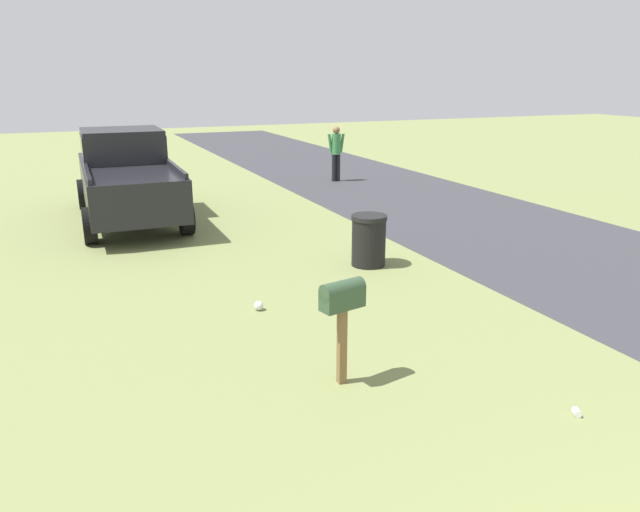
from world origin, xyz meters
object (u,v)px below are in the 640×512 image
(mailbox, at_px, (342,302))
(pedestrian, at_px, (336,150))
(pickup_truck, at_px, (127,173))
(trash_bin, at_px, (369,240))

(mailbox, relative_size, pedestrian, 0.70)
(pickup_truck, relative_size, pedestrian, 3.16)
(pickup_truck, xyz_separation_m, trash_bin, (-5.55, -3.56, -0.64))
(mailbox, height_order, pickup_truck, pickup_truck)
(mailbox, bearing_deg, trash_bin, -43.81)
(mailbox, bearing_deg, pickup_truck, -4.72)
(mailbox, height_order, pedestrian, pedestrian)
(trash_bin, bearing_deg, pickup_truck, 32.71)
(pickup_truck, bearing_deg, trash_bin, -146.59)
(mailbox, distance_m, trash_bin, 4.46)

